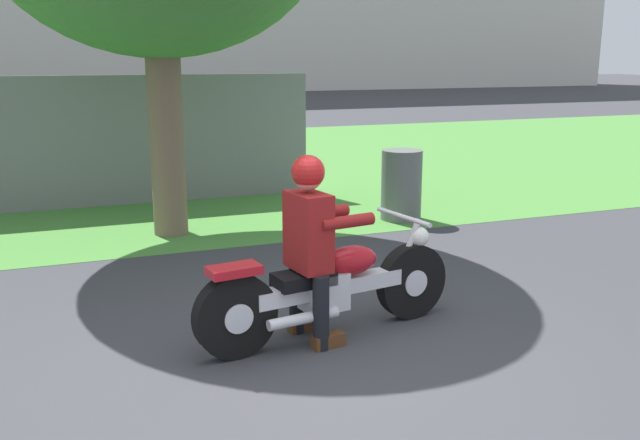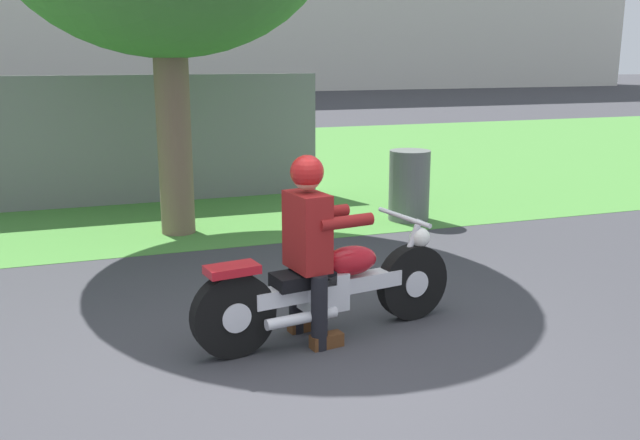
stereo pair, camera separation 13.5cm
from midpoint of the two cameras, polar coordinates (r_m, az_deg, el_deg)
name	(u,v)px [view 2 (the right image)]	position (r m, az deg, el deg)	size (l,w,h in m)	color
ground	(324,365)	(4.83, 1.12, -11.83)	(120.00, 120.00, 0.00)	#38383D
grass_verge	(160,167)	(13.46, -12.75, 4.26)	(60.00, 12.00, 0.01)	#478438
motorcycle_lead	(330,288)	(5.16, 1.58, -5.59)	(2.12, 0.70, 0.86)	black
rider_lead	(310,235)	(4.96, -0.09, -1.23)	(0.60, 0.52, 1.38)	black
trash_can	(409,185)	(8.90, 7.78, 2.83)	(0.52, 0.52, 0.90)	#595E5B
fence_segment	(72,143)	(10.05, -19.35, 6.01)	(7.00, 0.06, 1.80)	slate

